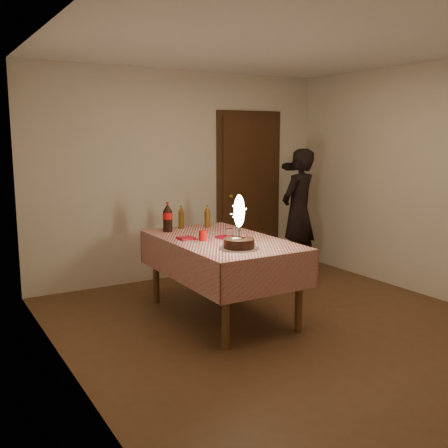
{
  "coord_description": "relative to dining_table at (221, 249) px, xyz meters",
  "views": [
    {
      "loc": [
        -2.91,
        -3.73,
        1.8
      ],
      "look_at": [
        -0.36,
        0.59,
        0.95
      ],
      "focal_mm": 42.0,
      "sensor_mm": 36.0,
      "label": 1
    }
  ],
  "objects": [
    {
      "name": "amber_bottle_left",
      "position": [
        -0.08,
        0.74,
        0.22
      ],
      "size": [
        0.06,
        0.06,
        0.26
      ],
      "color": "#58380F",
      "rests_on": "dining_table"
    },
    {
      "name": "dining_table",
      "position": [
        0.0,
        0.0,
        0.0
      ],
      "size": [
        1.02,
        1.72,
        0.79
      ],
      "color": "brown",
      "rests_on": "ground"
    },
    {
      "name": "amber_bottle_right",
      "position": [
        0.19,
        0.64,
        0.22
      ],
      "size": [
        0.06,
        0.06,
        0.26
      ],
      "color": "#58380F",
      "rests_on": "dining_table"
    },
    {
      "name": "cola_bottle",
      "position": [
        -0.29,
        0.63,
        0.26
      ],
      "size": [
        0.1,
        0.1,
        0.32
      ],
      "color": "black",
      "rests_on": "dining_table"
    },
    {
      "name": "red_cup",
      "position": [
        -0.2,
        0.01,
        0.16
      ],
      "size": [
        0.08,
        0.08,
        0.1
      ],
      "primitive_type": "cylinder",
      "color": "red",
      "rests_on": "dining_table"
    },
    {
      "name": "room_shell",
      "position": [
        0.4,
        -0.56,
        0.97
      ],
      "size": [
        4.04,
        4.54,
        2.62
      ],
      "color": "beige",
      "rests_on": "ground"
    },
    {
      "name": "birthday_cake",
      "position": [
        -0.09,
        -0.46,
        0.22
      ],
      "size": [
        0.35,
        0.35,
        0.48
      ],
      "color": "white",
      "rests_on": "dining_table"
    },
    {
      "name": "ground",
      "position": [
        0.36,
        -0.64,
        -0.69
      ],
      "size": [
        4.0,
        4.5,
        0.01
      ],
      "primitive_type": "cube",
      "color": "brown",
      "rests_on": "ground"
    },
    {
      "name": "napkin_stack",
      "position": [
        -0.31,
        0.16,
        0.12
      ],
      "size": [
        0.15,
        0.15,
        0.02
      ],
      "primitive_type": "cube",
      "color": "#A71322",
      "rests_on": "dining_table"
    },
    {
      "name": "red_plate",
      "position": [
        0.07,
        0.04,
        0.11
      ],
      "size": [
        0.22,
        0.22,
        0.01
      ],
      "primitive_type": "cylinder",
      "color": "#B40C2A",
      "rests_on": "dining_table"
    },
    {
      "name": "photographer",
      "position": [
        1.76,
        1.01,
        0.13
      ],
      "size": [
        0.69,
        0.57,
        1.63
      ],
      "color": "black",
      "rests_on": "ground"
    },
    {
      "name": "clear_cup",
      "position": [
        0.11,
        0.03,
        0.15
      ],
      "size": [
        0.07,
        0.07,
        0.09
      ],
      "primitive_type": "cylinder",
      "color": "white",
      "rests_on": "dining_table"
    }
  ]
}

